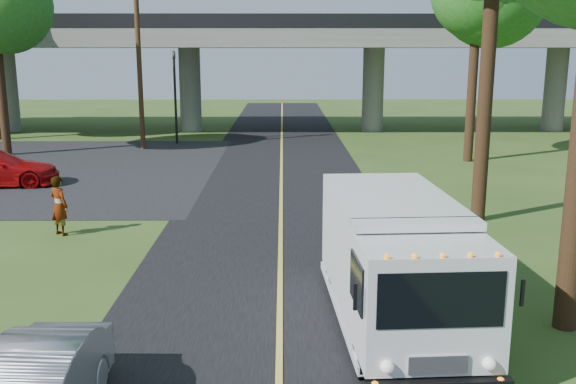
{
  "coord_description": "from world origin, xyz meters",
  "views": [
    {
      "loc": [
        0.07,
        -10.48,
        5.22
      ],
      "look_at": [
        0.2,
        5.9,
        1.6
      ],
      "focal_mm": 40.0,
      "sensor_mm": 36.0,
      "label": 1
    }
  ],
  "objects_px": {
    "traffic_signal": "(175,87)",
    "step_van": "(396,260)",
    "pedestrian": "(59,206)",
    "utility_pole": "(139,63)"
  },
  "relations": [
    {
      "from": "utility_pole",
      "to": "step_van",
      "type": "xyz_separation_m",
      "value": [
        9.7,
        -22.99,
        -3.23
      ]
    },
    {
      "from": "pedestrian",
      "to": "traffic_signal",
      "type": "bearing_deg",
      "value": -56.32
    },
    {
      "from": "utility_pole",
      "to": "pedestrian",
      "type": "height_order",
      "value": "utility_pole"
    },
    {
      "from": "utility_pole",
      "to": "step_van",
      "type": "distance_m",
      "value": 25.16
    },
    {
      "from": "traffic_signal",
      "to": "pedestrian",
      "type": "xyz_separation_m",
      "value": [
        -0.37,
        -18.54,
        -2.33
      ]
    },
    {
      "from": "utility_pole",
      "to": "pedestrian",
      "type": "bearing_deg",
      "value": -86.08
    },
    {
      "from": "traffic_signal",
      "to": "step_van",
      "type": "relative_size",
      "value": 0.85
    },
    {
      "from": "step_van",
      "to": "traffic_signal",
      "type": "bearing_deg",
      "value": 105.1
    },
    {
      "from": "traffic_signal",
      "to": "step_van",
      "type": "bearing_deg",
      "value": -71.84
    },
    {
      "from": "utility_pole",
      "to": "pedestrian",
      "type": "distance_m",
      "value": 17.0
    }
  ]
}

